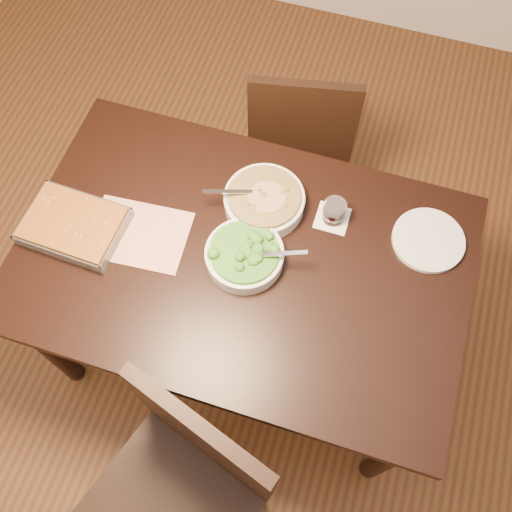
% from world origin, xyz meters
% --- Properties ---
extents(ground, '(4.00, 4.00, 0.00)m').
position_xyz_m(ground, '(0.00, 0.00, 0.00)').
color(ground, '#4B2315').
rests_on(ground, ground).
extents(table, '(1.40, 0.90, 0.75)m').
position_xyz_m(table, '(0.00, 0.00, 0.65)').
color(table, black).
rests_on(table, ground).
extents(magazine_a, '(0.33, 0.25, 0.01)m').
position_xyz_m(magazine_a, '(-0.34, -0.02, 0.75)').
color(magazine_a, '#B63B34').
rests_on(magazine_a, table).
extents(coaster, '(0.10, 0.10, 0.00)m').
position_xyz_m(coaster, '(0.23, 0.22, 0.75)').
color(coaster, white).
rests_on(coaster, table).
extents(stew_bowl, '(0.27, 0.26, 0.10)m').
position_xyz_m(stew_bowl, '(0.01, 0.20, 0.79)').
color(stew_bowl, white).
rests_on(stew_bowl, table).
extents(broccoli_bowl, '(0.27, 0.24, 0.09)m').
position_xyz_m(broccoli_bowl, '(0.01, -0.00, 0.78)').
color(broccoli_bowl, white).
rests_on(broccoli_bowl, table).
extents(baking_dish, '(0.31, 0.24, 0.05)m').
position_xyz_m(baking_dish, '(-0.53, -0.07, 0.78)').
color(baking_dish, silver).
rests_on(baking_dish, table).
extents(wine_tumbler, '(0.07, 0.07, 0.08)m').
position_xyz_m(wine_tumbler, '(0.23, 0.22, 0.80)').
color(wine_tumbler, black).
rests_on(wine_tumbler, coaster).
extents(dinner_plate, '(0.23, 0.23, 0.02)m').
position_xyz_m(dinner_plate, '(0.54, 0.23, 0.76)').
color(dinner_plate, silver).
rests_on(dinner_plate, table).
extents(chair_near, '(0.57, 0.57, 0.97)m').
position_xyz_m(chair_near, '(0.03, -0.65, 0.54)').
color(chair_near, black).
rests_on(chair_near, ground).
extents(chair_far, '(0.48, 0.48, 0.86)m').
position_xyz_m(chair_far, '(0.00, 0.74, 0.48)').
color(chair_far, black).
rests_on(chair_far, ground).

